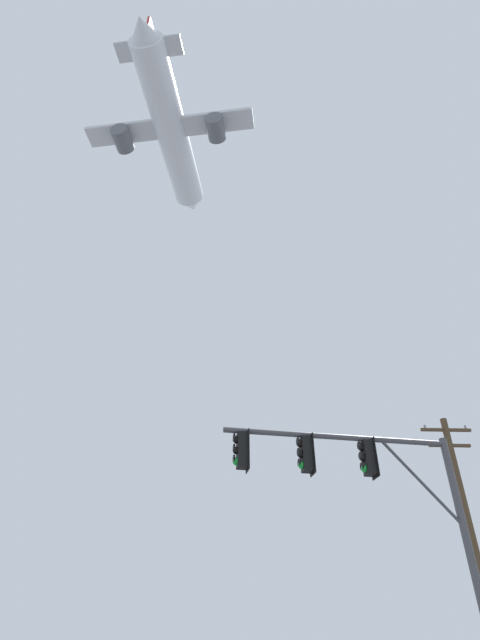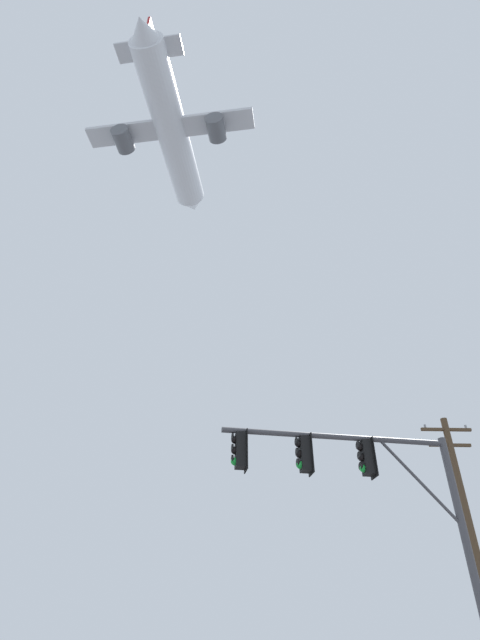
% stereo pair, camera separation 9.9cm
% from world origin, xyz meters
% --- Properties ---
extents(signal_pole_near, '(6.22, 1.07, 6.52)m').
position_xyz_m(signal_pole_near, '(2.68, 8.37, 5.04)').
color(signal_pole_near, '#4C4C51').
rests_on(signal_pole_near, ground).
extents(utility_pole, '(2.20, 0.28, 10.15)m').
position_xyz_m(utility_pole, '(8.68, 15.83, 5.38)').
color(utility_pole, brown).
rests_on(utility_pole, ground).
extents(airplane, '(18.50, 23.94, 6.52)m').
position_xyz_m(airplane, '(-7.44, 29.11, 49.36)').
color(airplane, white).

